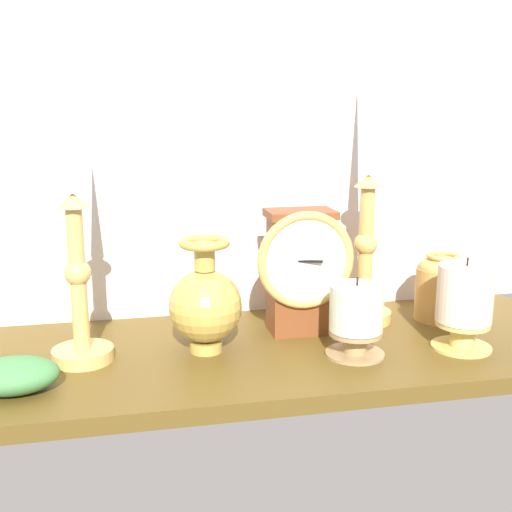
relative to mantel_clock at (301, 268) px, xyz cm
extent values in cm
cube|color=brown|center=(-6.45, -4.61, -11.76)|extent=(100.00, 36.00, 2.40)
cube|color=silver|center=(-6.45, 13.89, 21.94)|extent=(120.00, 2.00, 65.00)
cube|color=brown|center=(0.00, 0.87, -1.36)|extent=(9.33, 6.27, 18.41)
cube|color=brown|center=(0.00, 0.87, 8.45)|extent=(10.45, 7.03, 1.20)
torus|color=tan|center=(0.00, -2.66, 1.90)|extent=(15.12, 1.37, 15.12)
cylinder|color=silver|center=(0.00, -2.76, 1.90)|extent=(12.64, 0.40, 12.64)
cube|color=black|center=(0.00, -3.06, 1.90)|extent=(4.78, 1.97, 0.30)
cylinder|color=tan|center=(11.97, 3.53, -9.66)|extent=(9.21, 9.21, 1.80)
cylinder|color=tan|center=(11.97, 3.53, 1.61)|extent=(2.42, 2.42, 20.75)
sphere|color=tan|center=(11.97, 3.53, 2.65)|extent=(3.86, 3.86, 3.86)
cone|color=tan|center=(11.97, 3.53, 12.99)|extent=(4.58, 4.58, 2.00)
cone|color=white|center=(11.97, 3.53, 24.70)|extent=(2.04, 2.04, 21.41)
cylinder|color=tan|center=(-33.19, -4.92, -9.66)|extent=(8.62, 8.62, 1.80)
cylinder|color=tan|center=(-33.19, -4.92, 1.28)|extent=(2.30, 2.30, 20.09)
sphere|color=tan|center=(-33.19, -4.92, 2.29)|extent=(3.68, 3.68, 3.68)
cone|color=tan|center=(-33.19, -4.92, 12.33)|extent=(4.35, 4.35, 2.00)
cone|color=silver|center=(-33.19, -4.92, 21.03)|extent=(2.11, 2.11, 15.40)
cylinder|color=#B99D46|center=(-15.64, -4.27, -9.76)|extent=(4.80, 4.80, 1.60)
sphere|color=#B99D46|center=(-15.64, -4.27, -3.63)|extent=(10.67, 10.67, 10.67)
cylinder|color=#B99D46|center=(-15.64, -4.27, 3.72)|extent=(2.99, 2.99, 4.03)
torus|color=#B99D46|center=(-15.64, -4.27, 5.74)|extent=(7.35, 7.35, 1.32)
cylinder|color=tan|center=(24.86, 1.56, -6.12)|extent=(8.48, 8.48, 8.90)
ellipsoid|color=tan|center=(24.86, 1.56, -1.67)|extent=(8.06, 8.06, 4.03)
torus|color=tan|center=(24.86, 1.56, 0.35)|extent=(5.50, 5.50, 0.84)
cylinder|color=#A18254|center=(5.22, -10.62, -8.85)|extent=(3.43, 3.43, 3.42)
cylinder|color=#A18254|center=(5.22, -10.62, -10.16)|extent=(8.57, 8.57, 0.80)
cylinder|color=#A18254|center=(5.22, -10.62, -7.14)|extent=(7.71, 7.71, 0.60)
cylinder|color=beige|center=(5.22, -10.62, -3.44)|extent=(7.71, 7.71, 6.61)
cylinder|color=black|center=(5.22, -10.62, 0.46)|extent=(0.30, 0.30, 1.20)
cylinder|color=tan|center=(21.69, -11.34, -8.63)|extent=(3.54, 3.54, 3.88)
cylinder|color=tan|center=(21.69, -11.34, -10.16)|extent=(8.84, 8.84, 0.80)
cylinder|color=tan|center=(21.69, -11.34, -6.69)|extent=(7.96, 7.96, 0.60)
cylinder|color=beige|center=(21.69, -11.34, -2.10)|extent=(8.12, 8.12, 8.38)
cylinder|color=black|center=(21.69, -11.34, 2.69)|extent=(0.30, 0.30, 1.20)
ellipsoid|color=#437F45|center=(-41.14, -13.48, -8.35)|extent=(11.35, 7.94, 4.44)
camera|label=1|loc=(-26.88, -92.92, 24.54)|focal=45.00mm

